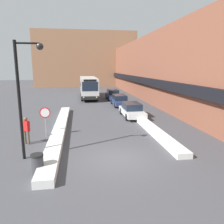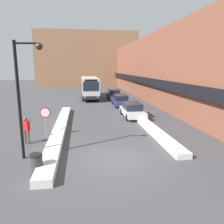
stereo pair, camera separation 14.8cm
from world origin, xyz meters
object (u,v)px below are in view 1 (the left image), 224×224
Objects in this scene: parked_car_back at (113,94)px; city_bus at (88,87)px; stop_sign at (45,116)px; street_lamp at (24,88)px; trash_bin at (37,164)px; parked_car_middle at (120,100)px; parked_car_front at (132,110)px; pedestrian at (26,128)px.

city_bus is at bearing 147.88° from parked_car_back.
street_lamp is at bearing -95.27° from stop_sign.
stop_sign reaches higher than trash_bin.
parked_car_back reaches higher than parked_car_middle.
trash_bin is (0.76, -1.87, -3.41)m from street_lamp.
trash_bin is (-7.26, -11.05, -0.24)m from parked_car_front.
street_lamp is at bearing -110.35° from parked_car_back.
stop_sign is 2.25× the size of trash_bin.
parked_car_back is 2.17× the size of stop_sign.
parked_car_back is 2.58× the size of pedestrian.
parked_car_back reaches higher than parked_car_front.
stop_sign is (-7.66, -11.96, 0.83)m from parked_car_middle.
parked_car_back is 23.27m from street_lamp.
pedestrian is (-1.01, -1.47, -0.46)m from stop_sign.
pedestrian is (-8.67, -6.75, 0.36)m from parked_car_front.
parked_car_front is at bearing 56.71° from trash_bin.
city_bus reaches higher than parked_car_back.
parked_car_back is 21.06m from pedestrian.
parked_car_middle is 1.03× the size of parked_car_back.
stop_sign is 1.84m from pedestrian.
trash_bin is (-7.26, -23.49, -0.29)m from parked_car_back.
parked_car_middle is (3.66, -8.05, -1.08)m from city_bus.
pedestrian reaches higher than parked_car_front.
parked_car_back is at bearing 90.00° from parked_car_middle.
parked_car_front is at bearing -90.00° from parked_car_back.
parked_car_front is 0.98× the size of parked_car_middle.
street_lamp reaches higher than parked_car_middle.
parked_car_back is at bearing -32.12° from city_bus.
trash_bin is at bearing -35.38° from pedestrian.
parked_car_middle is 14.23m from stop_sign.
parked_car_back is (0.00, 5.75, 0.05)m from parked_car_middle.
stop_sign is at bearing -113.38° from parked_car_back.
city_bus is 2.29× the size of parked_car_front.
stop_sign is 1.19× the size of pedestrian.
parked_car_back is at bearing 72.83° from trash_bin.
city_bus is 1.72× the size of street_lamp.
parked_car_middle is 2.24× the size of stop_sign.
pedestrian reaches higher than parked_car_middle.
pedestrian is (-8.67, -13.43, 0.37)m from parked_car_middle.
parked_car_front is at bearing 34.59° from stop_sign.
city_bus is 2.31× the size of parked_car_back.
city_bus reaches higher than parked_car_front.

